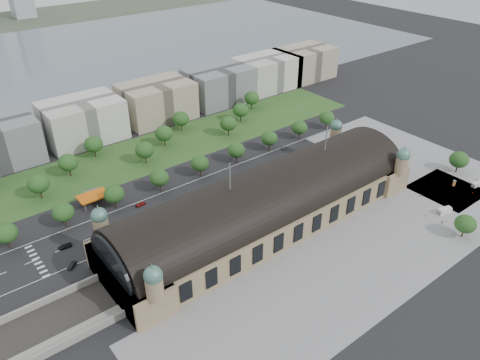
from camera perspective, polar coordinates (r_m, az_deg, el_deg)
ground at (r=212.21m, az=3.19°, el=-5.20°), size 900.00×900.00×0.00m
station at (r=206.31m, az=3.28°, el=-2.90°), size 150.00×48.40×44.30m
track_cutting at (r=176.64m, az=-25.93°, el=-17.99°), size 70.00×24.00×3.10m
plaza_south at (r=195.37m, az=14.07°, el=-10.01°), size 190.00×48.00×0.12m
plaza_east at (r=281.50m, az=19.29°, el=2.76°), size 56.00×100.00×0.12m
road_slab at (r=227.95m, az=-6.91°, el=-2.56°), size 260.00×26.00×0.10m
grass_belt at (r=272.27m, az=-12.18°, el=2.90°), size 300.00×45.00×0.10m
petrol_station at (r=236.07m, az=-17.49°, el=-1.78°), size 14.00×13.00×5.05m
lake at (r=457.87m, az=-22.66°, el=12.86°), size 700.00×320.00×0.08m
office_3 at (r=296.17m, az=-18.61°, el=6.89°), size 45.00×32.00×24.00m
office_4 at (r=314.12m, az=-10.13°, el=9.43°), size 45.00×32.00×24.00m
office_5 at (r=338.57m, az=-2.61°, el=11.48°), size 45.00×32.00×24.00m
office_6 at (r=365.05m, az=3.27°, el=12.93°), size 45.00×32.00×24.00m
office_7 at (r=391.44m, az=7.84°, el=13.96°), size 45.00×32.00×24.00m
tree_row_1 at (r=216.19m, az=-26.65°, el=-5.82°), size 9.60×9.60×11.52m
tree_row_2 at (r=219.56m, az=-20.74°, el=-3.73°), size 9.60×9.60×11.52m
tree_row_3 at (r=225.44m, az=-15.10°, el=-1.68°), size 9.60×9.60×11.52m
tree_row_4 at (r=233.66m, az=-9.81°, el=0.25°), size 9.60×9.60×11.52m
tree_row_5 at (r=243.96m, az=-4.92°, el=2.03°), size 9.60×9.60×11.52m
tree_row_6 at (r=256.11m, az=-0.45°, el=3.65°), size 9.60×9.60×11.52m
tree_row_7 at (r=269.85m, az=3.60°, el=5.09°), size 9.60×9.60×11.52m
tree_row_8 at (r=284.95m, az=7.26°, el=6.36°), size 9.60×9.60×11.52m
tree_row_9 at (r=301.21m, az=10.55°, el=7.48°), size 9.60×9.60×11.52m
tree_belt_3 at (r=244.31m, az=-23.36°, el=-0.44°), size 10.40×10.40×12.48m
tree_belt_4 at (r=258.49m, az=-20.23°, el=2.01°), size 10.40×10.40×12.48m
tree_belt_5 at (r=273.78m, az=-17.42°, el=4.19°), size 10.40×10.40×12.48m
tree_belt_6 at (r=260.14m, az=-11.55°, el=3.59°), size 10.40×10.40×12.48m
tree_belt_7 at (r=277.43m, az=-9.26°, el=5.63°), size 10.40×10.40×12.48m
tree_belt_8 at (r=295.42m, az=-7.23°, el=7.42°), size 10.40×10.40×12.48m
tree_belt_9 at (r=286.63m, az=-1.43°, el=6.90°), size 10.40×10.40×12.48m
tree_belt_10 at (r=305.97m, az=0.08°, el=8.53°), size 10.40×10.40×12.48m
tree_belt_11 at (r=325.71m, az=1.43°, el=9.95°), size 10.40×10.40×12.48m
tree_plaza_ne at (r=272.38m, az=25.14°, el=2.26°), size 10.00×10.00×11.69m
tree_plaza_s at (r=221.49m, az=25.79°, el=-4.85°), size 9.00×9.00×10.64m
traffic_car_2 at (r=210.62m, az=-20.56°, el=-7.56°), size 5.74×2.99×1.54m
traffic_car_3 at (r=227.63m, az=-12.01°, el=-2.90°), size 5.41×2.68×1.51m
traffic_car_4 at (r=238.71m, az=0.91°, el=-0.41°), size 4.46×1.98×1.49m
traffic_car_5 at (r=275.30m, az=5.48°, el=4.01°), size 4.88×2.22×1.55m
traffic_car_6 at (r=279.73m, az=10.77°, el=4.04°), size 5.91×3.21×1.57m
parked_car_0 at (r=199.72m, az=-19.78°, el=-9.76°), size 4.93×4.28×1.61m
parked_car_1 at (r=205.49m, az=-13.38°, el=-7.29°), size 5.82×4.59×1.47m
parked_car_2 at (r=205.78m, az=-12.98°, el=-7.15°), size 5.53×4.72×1.52m
parked_car_3 at (r=203.98m, az=-14.71°, el=-7.80°), size 5.14×3.99×1.64m
parked_car_4 at (r=206.51m, az=-9.80°, el=-6.59°), size 4.80×3.53×1.51m
parked_car_5 at (r=203.41m, az=-12.14°, el=-7.56°), size 5.77×5.06×1.48m
parked_car_6 at (r=216.36m, az=-4.08°, el=-4.17°), size 6.10×4.34×1.64m
bus_west at (r=229.06m, az=-3.11°, el=-1.61°), size 13.64×3.91×3.76m
bus_mid at (r=236.51m, az=-0.18°, el=-0.44°), size 12.98×3.86×3.57m
bus_east at (r=237.97m, az=2.23°, el=-0.26°), size 12.59×3.47×3.48m
van_east at (r=265.47m, az=26.83°, el=-0.51°), size 5.61×2.93×2.32m
van_south at (r=236.71m, az=23.60°, el=-3.48°), size 6.97×4.34×2.82m
advertising_column at (r=260.90m, az=24.64°, el=-0.35°), size 1.64×1.64×3.11m
pedestrian_1 at (r=231.43m, az=21.67°, el=-4.02°), size 0.65×0.65×1.52m
pedestrian_2 at (r=245.61m, az=21.15°, el=-1.70°), size 0.55×0.94×1.93m
pedestrian_3 at (r=257.66m, az=26.50°, el=-1.44°), size 1.07×0.56×1.78m
pedestrian_4 at (r=229.43m, az=23.40°, el=-4.76°), size 0.99×1.07×1.59m
pedestrian_5 at (r=270.51m, az=26.87°, el=-0.02°), size 0.59×0.82×1.52m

